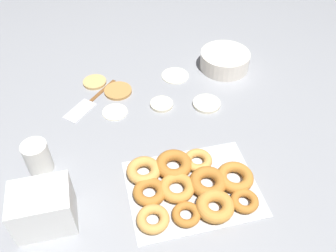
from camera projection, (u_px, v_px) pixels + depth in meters
name	position (u px, v px, depth m)	size (l,w,h in m)	color
ground_plane	(156.00, 114.00, 1.28)	(3.00, 3.00, 0.00)	gray
pancake_0	(162.00, 104.00, 1.31)	(0.08, 0.08, 0.01)	beige
pancake_1	(118.00, 91.00, 1.36)	(0.11, 0.11, 0.01)	#B27F42
pancake_2	(207.00, 104.00, 1.31)	(0.10, 0.10, 0.01)	silver
pancake_3	(175.00, 75.00, 1.43)	(0.11, 0.11, 0.01)	silver
pancake_4	(115.00, 112.00, 1.28)	(0.09, 0.09, 0.01)	silver
pancake_5	(95.00, 82.00, 1.40)	(0.09, 0.09, 0.01)	tan
donut_tray	(190.00, 185.00, 1.03)	(0.38, 0.29, 0.04)	silver
batter_bowl	(225.00, 60.00, 1.45)	(0.20, 0.20, 0.07)	silver
container_stack	(43.00, 208.00, 0.93)	(0.15, 0.12, 0.13)	white
paper_cup	(38.00, 157.00, 1.06)	(0.08, 0.08, 0.10)	white
spatula	(85.00, 106.00, 1.30)	(0.21, 0.22, 0.01)	brown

